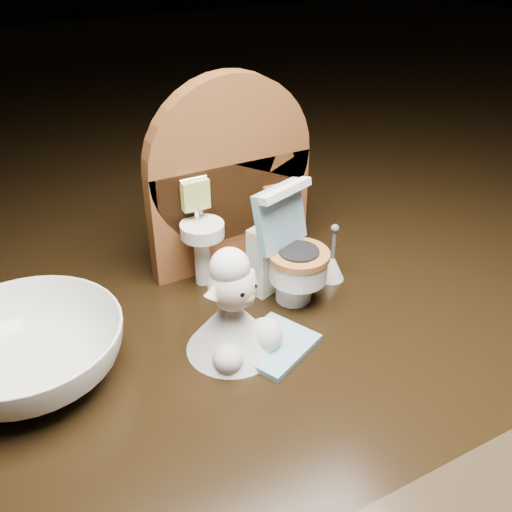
{
  "coord_description": "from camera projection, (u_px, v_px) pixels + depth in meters",
  "views": [
    {
      "loc": [
        -0.17,
        -0.29,
        0.25
      ],
      "look_at": [
        -0.01,
        -0.0,
        0.05
      ],
      "focal_mm": 40.0,
      "sensor_mm": 36.0,
      "label": 1
    }
  ],
  "objects": [
    {
      "name": "toy_toilet",
      "position": [
        286.0,
        258.0,
        0.41
      ],
      "size": [
        0.05,
        0.06,
        0.09
      ],
      "rotation": [
        0.0,
        0.0,
        0.33
      ],
      "color": "white",
      "rests_on": "ground"
    },
    {
      "name": "backdrop_panel",
      "position": [
        230.0,
        186.0,
        0.43
      ],
      "size": [
        0.13,
        0.05,
        0.15
      ],
      "color": "brown",
      "rests_on": "ground"
    },
    {
      "name": "toilet_brush",
      "position": [
        332.0,
        265.0,
        0.44
      ],
      "size": [
        0.02,
        0.02,
        0.05
      ],
      "color": "white",
      "rests_on": "ground"
    },
    {
      "name": "ceramic_bowl",
      "position": [
        29.0,
        353.0,
        0.34
      ],
      "size": [
        0.12,
        0.12,
        0.04
      ],
      "primitive_type": "imported",
      "rotation": [
        0.0,
        0.0,
        0.09
      ],
      "color": "white",
      "rests_on": "ground"
    },
    {
      "name": "bath_mat",
      "position": [
        274.0,
        345.0,
        0.37
      ],
      "size": [
        0.06,
        0.06,
        0.0
      ],
      "primitive_type": "cube",
      "rotation": [
        0.0,
        0.0,
        0.43
      ],
      "color": "#75A2BC",
      "rests_on": "ground"
    },
    {
      "name": "plush_lamb",
      "position": [
        234.0,
        316.0,
        0.36
      ],
      "size": [
        0.06,
        0.06,
        0.08
      ],
      "rotation": [
        0.0,
        0.0,
        0.36
      ],
      "color": "silver",
      "rests_on": "ground"
    }
  ]
}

